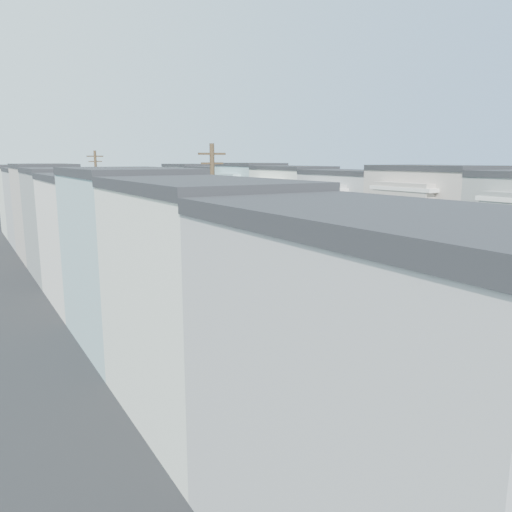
{
  "coord_description": "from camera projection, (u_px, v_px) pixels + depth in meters",
  "views": [
    {
      "loc": [
        -18.3,
        -22.64,
        9.32
      ],
      "look_at": [
        0.5,
        8.74,
        2.2
      ],
      "focal_mm": 35.0,
      "sensor_mm": 36.0,
      "label": 1
    }
  ],
  "objects": [
    {
      "name": "tree_c",
      "position": [
        181.0,
        237.0,
        31.65
      ],
      "size": [
        4.25,
        4.25,
        6.61
      ],
      "color": "black",
      "rests_on": "ground"
    },
    {
      "name": "parked_left_d",
      "position": [
        181.0,
        281.0,
        36.24
      ],
      "size": [
        2.43,
        4.6,
        1.23
      ],
      "primitive_type": "imported",
      "rotation": [
        0.0,
        0.0,
        -0.09
      ],
      "color": "#531F14",
      "rests_on": "ground"
    },
    {
      "name": "utility_pole_far",
      "position": [
        98.0,
        202.0,
        49.49
      ],
      "size": [
        1.6,
        0.26,
        10.0
      ],
      "color": "#42301E",
      "rests_on": "ground"
    },
    {
      "name": "tree_a",
      "position": [
        452.0,
        322.0,
        14.47
      ],
      "size": [
        4.7,
        4.7,
        7.05
      ],
      "color": "black",
      "rests_on": "ground"
    },
    {
      "name": "townhouse_row_right",
      "position": [
        317.0,
        257.0,
        48.33
      ],
      "size": [
        5.0,
        70.0,
        8.5
      ],
      "primitive_type": "cube",
      "color": "#A8A8A8",
      "rests_on": "ground"
    },
    {
      "name": "tree_far_r",
      "position": [
        207.0,
        207.0,
        58.66
      ],
      "size": [
        3.1,
        3.1,
        5.4
      ],
      "color": "black",
      "rests_on": "ground"
    },
    {
      "name": "utility_pole_near",
      "position": [
        213.0,
        236.0,
        27.6
      ],
      "size": [
        1.6,
        0.26,
        10.0
      ],
      "color": "#42301E",
      "rests_on": "ground"
    },
    {
      "name": "curb_right",
      "position": [
        273.0,
        262.0,
        45.74
      ],
      "size": [
        0.3,
        70.0,
        0.15
      ],
      "primitive_type": "cube",
      "color": "gray",
      "rests_on": "ground"
    },
    {
      "name": "parked_right_c",
      "position": [
        243.0,
        250.0,
        48.04
      ],
      "size": [
        1.8,
        4.29,
        1.37
      ],
      "primitive_type": "imported",
      "rotation": [
        0.0,
        0.0,
        -0.04
      ],
      "color": "black",
      "rests_on": "ground"
    },
    {
      "name": "parked_left_b",
      "position": [
        348.0,
        368.0,
        20.91
      ],
      "size": [
        2.11,
        4.79,
        1.42
      ],
      "primitive_type": "imported",
      "rotation": [
        0.0,
        0.0,
        -0.03
      ],
      "color": "black",
      "rests_on": "ground"
    },
    {
      "name": "sidewalk_left",
      "position": [
        129.0,
        279.0,
        38.98
      ],
      "size": [
        2.6,
        70.0,
        0.15
      ],
      "primitive_type": "cube",
      "color": "gray",
      "rests_on": "ground"
    },
    {
      "name": "parked_right_d",
      "position": [
        202.0,
        237.0,
        55.94
      ],
      "size": [
        2.04,
        4.78,
        1.52
      ],
      "primitive_type": "imported",
      "rotation": [
        0.0,
        0.0,
        0.05
      ],
      "color": "#0E0F3C",
      "rests_on": "ground"
    },
    {
      "name": "sidewalk_right",
      "position": [
        285.0,
        260.0,
        46.4
      ],
      "size": [
        2.6,
        70.0,
        0.15
      ],
      "primitive_type": "cube",
      "color": "gray",
      "rests_on": "ground"
    },
    {
      "name": "parked_right_a",
      "position": [
        508.0,
        334.0,
        25.12
      ],
      "size": [
        1.7,
        4.06,
        1.3
      ],
      "primitive_type": "imported",
      "rotation": [
        0.0,
        0.0,
        0.04
      ],
      "color": "#41494C",
      "rests_on": "ground"
    },
    {
      "name": "townhouse_row_left",
      "position": [
        79.0,
        287.0,
        37.08
      ],
      "size": [
        5.0,
        70.0,
        8.5
      ],
      "primitive_type": "cube",
      "color": "#A8A8A8",
      "rests_on": "ground"
    },
    {
      "name": "tree_b",
      "position": [
        270.0,
        243.0,
        22.58
      ],
      "size": [
        4.7,
        4.7,
        7.94
      ],
      "color": "black",
      "rests_on": "ground"
    },
    {
      "name": "parked_right_b",
      "position": [
        395.0,
        298.0,
        31.56
      ],
      "size": [
        1.78,
        4.23,
        1.35
      ],
      "primitive_type": "imported",
      "rotation": [
        0.0,
        0.0,
        -0.05
      ],
      "color": "silver",
      "rests_on": "ground"
    },
    {
      "name": "lead_sedan",
      "position": [
        206.0,
        249.0,
        48.35
      ],
      "size": [
        1.77,
        4.45,
        1.46
      ],
      "primitive_type": "imported",
      "rotation": [
        0.0,
        0.0,
        -0.05
      ],
      "color": "black",
      "rests_on": "ground"
    },
    {
      "name": "parked_left_c",
      "position": [
        237.0,
        309.0,
        29.08
      ],
      "size": [
        2.34,
        4.84,
        1.41
      ],
      "primitive_type": "imported",
      "rotation": [
        0.0,
        0.0,
        0.08
      ],
      "color": "silver",
      "rests_on": "ground"
    },
    {
      "name": "road_slab",
      "position": [
        214.0,
        270.0,
        42.7
      ],
      "size": [
        12.0,
        70.0,
        0.02
      ],
      "primitive_type": "cube",
      "color": "black",
      "rests_on": "ground"
    },
    {
      "name": "curb_left",
      "position": [
        145.0,
        277.0,
        39.64
      ],
      "size": [
        0.3,
        70.0,
        0.15
      ],
      "primitive_type": "cube",
      "color": "gray",
      "rests_on": "ground"
    },
    {
      "name": "fedex_truck",
      "position": [
        255.0,
        253.0,
        40.66
      ],
      "size": [
        2.53,
        6.57,
        3.15
      ],
      "rotation": [
        0.0,
        0.0,
        -0.04
      ],
      "color": "silver",
      "rests_on": "ground"
    },
    {
      "name": "tree_d",
      "position": [
        123.0,
        212.0,
        42.26
      ],
      "size": [
        4.7,
        4.7,
        7.26
      ],
      "color": "black",
      "rests_on": "ground"
    },
    {
      "name": "ground",
      "position": [
        323.0,
        316.0,
        30.08
      ],
      "size": [
        160.0,
        160.0,
        0.0
      ],
      "primitive_type": "plane",
      "color": "black",
      "rests_on": "ground"
    },
    {
      "name": "tree_e",
      "position": [
        92.0,
        206.0,
        51.92
      ],
      "size": [
        4.35,
        4.35,
        6.69
      ],
      "color": "black",
      "rests_on": "ground"
    },
    {
      "name": "centerline",
      "position": [
        214.0,
        270.0,
        42.71
      ],
      "size": [
        0.12,
        70.0,
        0.01
      ],
      "primitive_type": "cube",
      "color": "gold",
      "rests_on": "ground"
    }
  ]
}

